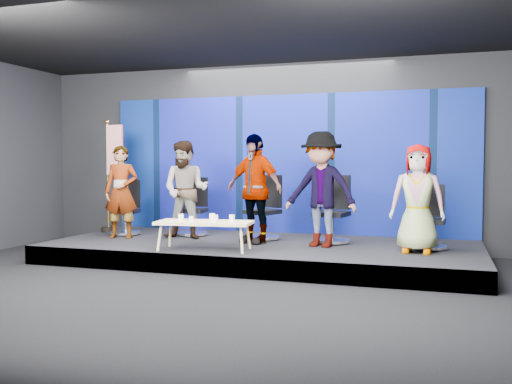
# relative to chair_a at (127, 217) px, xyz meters

# --- Properties ---
(ground) EXTENTS (10.00, 10.00, 0.00)m
(ground) POSITION_rel_chair_a_xyz_m (2.71, -2.77, -0.63)
(ground) COLOR black
(ground) RESTS_ON ground
(room_walls) EXTENTS (10.02, 8.02, 3.51)m
(room_walls) POSITION_rel_chair_a_xyz_m (2.71, -2.77, 1.80)
(room_walls) COLOR black
(room_walls) RESTS_ON ground
(riser) EXTENTS (7.00, 3.00, 0.30)m
(riser) POSITION_rel_chair_a_xyz_m (2.71, -0.27, -0.48)
(riser) COLOR black
(riser) RESTS_ON ground
(backdrop) EXTENTS (7.00, 0.08, 2.60)m
(backdrop) POSITION_rel_chair_a_xyz_m (2.71, 1.18, 0.97)
(backdrop) COLOR navy
(backdrop) RESTS_ON riser
(chair_a) EXTENTS (0.68, 0.68, 1.01)m
(chair_a) POSITION_rel_chair_a_xyz_m (0.00, 0.00, 0.00)
(chair_a) COLOR silver
(chair_a) RESTS_ON riser
(panelist_a) EXTENTS (0.67, 0.51, 1.63)m
(panelist_a) POSITION_rel_chair_a_xyz_m (0.18, -0.47, 0.48)
(panelist_a) COLOR black
(panelist_a) RESTS_ON riser
(chair_b) EXTENTS (0.64, 0.64, 1.05)m
(chair_b) POSITION_rel_chair_a_xyz_m (1.22, 0.28, 0.02)
(chair_b) COLOR silver
(chair_b) RESTS_ON riser
(panelist_b) EXTENTS (0.88, 0.71, 1.71)m
(panelist_b) POSITION_rel_chair_a_xyz_m (1.31, -0.22, 0.52)
(panelist_b) COLOR black
(panelist_b) RESTS_ON riser
(chair_c) EXTENTS (0.79, 0.79, 1.11)m
(chair_c) POSITION_rel_chair_a_xyz_m (2.61, 0.17, 0.04)
(chair_c) COLOR silver
(chair_c) RESTS_ON riser
(panelist_c) EXTENTS (1.14, 0.74, 1.80)m
(panelist_c) POSITION_rel_chair_a_xyz_m (2.60, -0.33, 0.57)
(panelist_c) COLOR black
(panelist_c) RESTS_ON riser
(chair_d) EXTENTS (0.74, 0.74, 1.12)m
(chair_d) POSITION_rel_chair_a_xyz_m (3.83, 0.09, 0.04)
(chair_d) COLOR silver
(chair_d) RESTS_ON riser
(panelist_d) EXTENTS (1.28, 0.88, 1.82)m
(panelist_d) POSITION_rel_chair_a_xyz_m (3.73, -0.41, 0.58)
(panelist_d) COLOR black
(panelist_d) RESTS_ON riser
(chair_e) EXTENTS (0.59, 0.59, 0.99)m
(chair_e) POSITION_rel_chair_a_xyz_m (5.37, -0.08, -0.00)
(chair_e) COLOR silver
(chair_e) RESTS_ON riser
(panelist_e) EXTENTS (0.81, 0.55, 1.60)m
(panelist_e) POSITION_rel_chair_a_xyz_m (5.20, -0.55, 0.47)
(panelist_e) COLOR black
(panelist_e) RESTS_ON riser
(coffee_table) EXTENTS (1.50, 0.78, 0.44)m
(coffee_table) POSITION_rel_chair_a_xyz_m (2.12, -1.30, 0.08)
(coffee_table) COLOR tan
(coffee_table) RESTS_ON riser
(mug_a) EXTENTS (0.08, 0.08, 0.10)m
(mug_a) POSITION_rel_chair_a_xyz_m (1.73, -1.31, 0.16)
(mug_a) COLOR silver
(mug_a) RESTS_ON coffee_table
(mug_b) EXTENTS (0.07, 0.07, 0.08)m
(mug_b) POSITION_rel_chair_a_xyz_m (1.97, -1.45, 0.15)
(mug_b) COLOR silver
(mug_b) RESTS_ON coffee_table
(mug_c) EXTENTS (0.09, 0.09, 0.11)m
(mug_c) POSITION_rel_chair_a_xyz_m (2.19, -1.15, 0.16)
(mug_c) COLOR silver
(mug_c) RESTS_ON coffee_table
(mug_d) EXTENTS (0.09, 0.09, 0.11)m
(mug_d) POSITION_rel_chair_a_xyz_m (2.32, -1.37, 0.17)
(mug_d) COLOR silver
(mug_d) RESTS_ON coffee_table
(mug_e) EXTENTS (0.08, 0.08, 0.10)m
(mug_e) POSITION_rel_chair_a_xyz_m (2.52, -1.18, 0.16)
(mug_e) COLOR silver
(mug_e) RESTS_ON coffee_table
(flag_stand) EXTENTS (0.49, 0.29, 2.15)m
(flag_stand) POSITION_rel_chair_a_xyz_m (-0.44, 0.23, 0.81)
(flag_stand) COLOR black
(flag_stand) RESTS_ON riser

